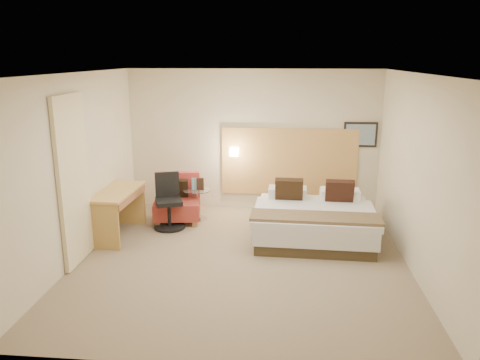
# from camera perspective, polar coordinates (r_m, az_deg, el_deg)

# --- Properties ---
(floor) EXTENTS (4.80, 5.00, 0.02)m
(floor) POSITION_cam_1_polar(r_m,az_deg,el_deg) (7.04, 0.19, -9.74)
(floor) COLOR #806D56
(floor) RESTS_ON ground
(ceiling) EXTENTS (4.80, 5.00, 0.02)m
(ceiling) POSITION_cam_1_polar(r_m,az_deg,el_deg) (6.41, 0.21, 12.98)
(ceiling) COLOR white
(ceiling) RESTS_ON floor
(wall_back) EXTENTS (4.80, 0.02, 2.70)m
(wall_back) POSITION_cam_1_polar(r_m,az_deg,el_deg) (9.04, 1.60, 4.84)
(wall_back) COLOR beige
(wall_back) RESTS_ON floor
(wall_front) EXTENTS (4.80, 0.02, 2.70)m
(wall_front) POSITION_cam_1_polar(r_m,az_deg,el_deg) (4.21, -2.81, -7.04)
(wall_front) COLOR beige
(wall_front) RESTS_ON floor
(wall_left) EXTENTS (0.02, 5.00, 2.70)m
(wall_left) POSITION_cam_1_polar(r_m,az_deg,el_deg) (7.21, -19.26, 1.43)
(wall_left) COLOR beige
(wall_left) RESTS_ON floor
(wall_right) EXTENTS (0.02, 5.00, 2.70)m
(wall_right) POSITION_cam_1_polar(r_m,az_deg,el_deg) (6.82, 20.80, 0.57)
(wall_right) COLOR beige
(wall_right) RESTS_ON floor
(headboard_panel) EXTENTS (2.60, 0.04, 1.30)m
(headboard_panel) POSITION_cam_1_polar(r_m,az_deg,el_deg) (9.07, 5.99, 2.21)
(headboard_panel) COLOR tan
(headboard_panel) RESTS_ON wall_back
(art_frame) EXTENTS (0.62, 0.03, 0.47)m
(art_frame) POSITION_cam_1_polar(r_m,az_deg,el_deg) (9.09, 14.46, 5.39)
(art_frame) COLOR black
(art_frame) RESTS_ON wall_back
(art_canvas) EXTENTS (0.54, 0.01, 0.39)m
(art_canvas) POSITION_cam_1_polar(r_m,az_deg,el_deg) (9.07, 14.48, 5.37)
(art_canvas) COLOR slate
(art_canvas) RESTS_ON wall_back
(lamp_arm) EXTENTS (0.02, 0.12, 0.02)m
(lamp_arm) POSITION_cam_1_polar(r_m,az_deg,el_deg) (9.02, -0.67, 3.53)
(lamp_arm) COLOR white
(lamp_arm) RESTS_ON wall_back
(lamp_shade) EXTENTS (0.15, 0.15, 0.15)m
(lamp_shade) POSITION_cam_1_polar(r_m,az_deg,el_deg) (8.96, -0.71, 3.45)
(lamp_shade) COLOR #FCEAC4
(lamp_shade) RESTS_ON wall_back
(curtain) EXTENTS (0.06, 0.90, 2.42)m
(curtain) POSITION_cam_1_polar(r_m,az_deg,el_deg) (7.00, -19.62, -0.09)
(curtain) COLOR beige
(curtain) RESTS_ON wall_left
(bottle_a) EXTENTS (0.06, 0.06, 0.20)m
(bottle_a) POSITION_cam_1_polar(r_m,az_deg,el_deg) (8.57, -5.75, -0.46)
(bottle_a) COLOR #95CDE6
(bottle_a) RESTS_ON side_table
(bottle_b) EXTENTS (0.06, 0.06, 0.20)m
(bottle_b) POSITION_cam_1_polar(r_m,az_deg,el_deg) (8.57, -5.54, -0.45)
(bottle_b) COLOR #7EAEC3
(bottle_b) RESTS_ON side_table
(menu_folder) EXTENTS (0.13, 0.06, 0.22)m
(menu_folder) POSITION_cam_1_polar(r_m,az_deg,el_deg) (8.50, -4.87, -0.48)
(menu_folder) COLOR black
(menu_folder) RESTS_ON side_table
(bed) EXTENTS (1.99, 1.93, 0.94)m
(bed) POSITION_cam_1_polar(r_m,az_deg,el_deg) (7.87, 8.96, -4.75)
(bed) COLOR #392E1C
(bed) RESTS_ON floor
(lounge_chair) EXTENTS (0.90, 0.81, 0.85)m
(lounge_chair) POSITION_cam_1_polar(r_m,az_deg,el_deg) (8.60, -7.64, -2.74)
(lounge_chair) COLOR tan
(lounge_chair) RESTS_ON floor
(side_table) EXTENTS (0.53, 0.53, 0.57)m
(side_table) POSITION_cam_1_polar(r_m,az_deg,el_deg) (8.63, -5.25, -2.78)
(side_table) COLOR silver
(side_table) RESTS_ON floor
(desk) EXTENTS (0.64, 1.29, 0.79)m
(desk) POSITION_cam_1_polar(r_m,az_deg,el_deg) (7.97, -14.64, -2.40)
(desk) COLOR tan
(desk) RESTS_ON floor
(desk_chair) EXTENTS (0.69, 0.69, 0.96)m
(desk_chair) POSITION_cam_1_polar(r_m,az_deg,el_deg) (8.26, -8.68, -3.14)
(desk_chair) COLOR black
(desk_chair) RESTS_ON floor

